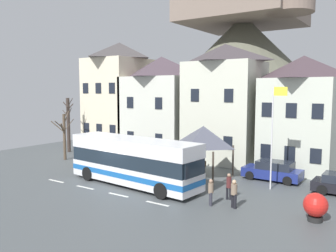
% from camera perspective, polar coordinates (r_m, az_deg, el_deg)
% --- Properties ---
extents(ground_plane, '(40.00, 60.00, 0.07)m').
position_cam_1_polar(ground_plane, '(24.81, -7.89, -9.54)').
color(ground_plane, '#494E51').
extents(townhouse_00, '(5.81, 6.79, 11.81)m').
position_cam_1_polar(townhouse_00, '(40.41, -7.78, 4.93)').
color(townhouse_00, beige).
rests_on(townhouse_00, ground_plane).
extents(townhouse_01, '(6.94, 5.89, 9.91)m').
position_cam_1_polar(townhouse_01, '(36.29, -1.05, 3.38)').
color(townhouse_01, beige).
rests_on(townhouse_01, ground_plane).
extents(townhouse_02, '(6.37, 5.19, 10.63)m').
position_cam_1_polar(townhouse_02, '(32.34, 9.12, 3.63)').
color(townhouse_02, beige).
rests_on(townhouse_02, ground_plane).
extents(townhouse_03, '(5.52, 6.56, 9.30)m').
position_cam_1_polar(townhouse_03, '(30.83, 20.90, 1.97)').
color(townhouse_03, beige).
rests_on(townhouse_03, ground_plane).
extents(hilltop_castle, '(33.85, 33.85, 24.01)m').
position_cam_1_polar(hilltop_castle, '(51.06, 11.99, 9.05)').
color(hilltop_castle, '#5D5E4D').
rests_on(hilltop_castle, ground_plane).
extents(transit_bus, '(10.40, 3.25, 3.25)m').
position_cam_1_polar(transit_bus, '(24.27, -5.66, -5.81)').
color(transit_bus, silver).
rests_on(transit_bus, ground_plane).
extents(bus_shelter, '(3.60, 3.60, 3.91)m').
position_cam_1_polar(bus_shelter, '(25.94, 5.76, -1.69)').
color(bus_shelter, '#473D33').
rests_on(bus_shelter, ground_plane).
extents(parked_car_00, '(4.04, 1.97, 1.22)m').
position_cam_1_polar(parked_car_00, '(35.88, -12.03, -3.77)').
color(parked_car_00, silver).
rests_on(parked_car_00, ground_plane).
extents(parked_car_01, '(4.13, 1.95, 1.41)m').
position_cam_1_polar(parked_car_01, '(26.82, 16.66, -6.98)').
color(parked_car_01, navy).
rests_on(parked_car_01, ground_plane).
extents(parked_car_03, '(4.58, 2.35, 1.26)m').
position_cam_1_polar(parked_car_03, '(32.35, -5.79, -4.68)').
color(parked_car_03, silver).
rests_on(parked_car_03, ground_plane).
extents(pedestrian_00, '(0.31, 0.31, 1.53)m').
position_cam_1_polar(pedestrian_00, '(20.37, 6.95, -10.44)').
color(pedestrian_00, '#2D2D38').
rests_on(pedestrian_00, ground_plane).
extents(pedestrian_01, '(0.33, 0.30, 1.60)m').
position_cam_1_polar(pedestrian_01, '(21.56, 9.85, -9.39)').
color(pedestrian_01, black).
rests_on(pedestrian_01, ground_plane).
extents(pedestrian_02, '(0.28, 0.36, 1.66)m').
position_cam_1_polar(pedestrian_02, '(23.67, 4.13, -8.06)').
color(pedestrian_02, '#2D2D38').
rests_on(pedestrian_02, ground_plane).
extents(pedestrian_03, '(0.36, 0.35, 1.60)m').
position_cam_1_polar(pedestrian_03, '(20.13, 10.66, -10.59)').
color(pedestrian_03, black).
rests_on(pedestrian_03, ground_plane).
extents(public_bench, '(1.75, 0.48, 0.87)m').
position_cam_1_polar(public_bench, '(28.77, 4.50, -6.30)').
color(public_bench, '#473828').
rests_on(public_bench, ground_plane).
extents(flagpole, '(0.95, 0.10, 6.80)m').
position_cam_1_polar(flagpole, '(23.80, 16.71, -0.61)').
color(flagpole, silver).
rests_on(flagpole, ground_plane).
extents(harbour_buoy, '(1.20, 1.20, 1.45)m').
position_cam_1_polar(harbour_buoy, '(19.38, 22.81, -11.84)').
color(harbour_buoy, black).
rests_on(harbour_buoy, ground_plane).
extents(bare_tree_00, '(1.96, 1.46, 5.70)m').
position_cam_1_polar(bare_tree_00, '(38.43, -15.86, 0.30)').
color(bare_tree_00, '#382D28').
rests_on(bare_tree_00, ground_plane).
extents(bare_tree_01, '(1.83, 2.00, 4.62)m').
position_cam_1_polar(bare_tree_01, '(34.19, -16.50, -1.34)').
color(bare_tree_01, brown).
rests_on(bare_tree_01, ground_plane).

